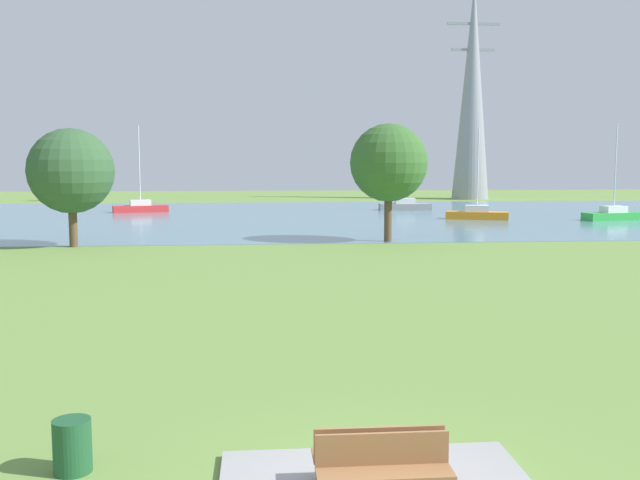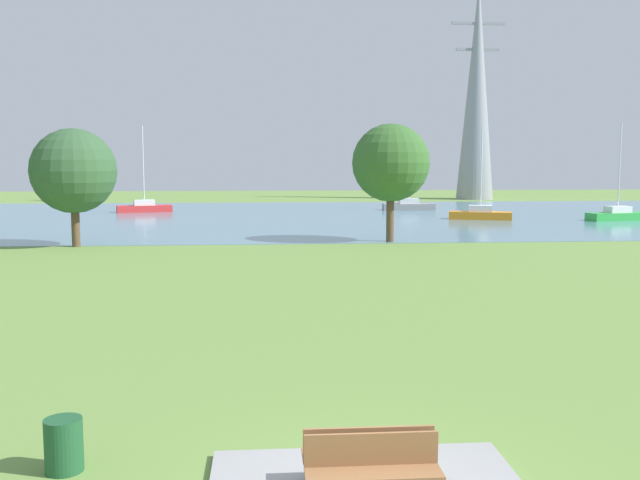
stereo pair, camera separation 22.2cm
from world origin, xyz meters
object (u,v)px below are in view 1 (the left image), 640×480
object	(u,v)px
electricity_pylon	(472,90)
sailboat_orange	(477,214)
sailboat_green	(613,214)
tree_mid_shore	(389,163)
bench_facing_water	(377,459)
litter_bin	(72,446)
sailboat_red	(140,207)
sailboat_gray	(405,205)
bench_facing_inland	(384,476)
tree_east_near	(71,171)

from	to	relation	value
electricity_pylon	sailboat_orange	bearing A→B (deg)	-105.80
electricity_pylon	sailboat_green	bearing A→B (deg)	-86.64
sailboat_green	electricity_pylon	bearing A→B (deg)	93.36
tree_mid_shore	bench_facing_water	bearing A→B (deg)	-100.68
litter_bin	sailboat_green	xyz separation A→B (m)	(30.25, 42.52, 0.07)
sailboat_green	tree_mid_shore	bearing A→B (deg)	-147.15
sailboat_red	sailboat_gray	xyz separation A→B (m)	(24.23, 0.82, -0.03)
bench_facing_water	sailboat_green	distance (m)	50.63
bench_facing_water	litter_bin	distance (m)	4.50
litter_bin	sailboat_green	world-z (taller)	sailboat_green
bench_facing_water	sailboat_gray	xyz separation A→B (m)	(12.13, 56.36, -0.02)
sailboat_gray	electricity_pylon	xyz separation A→B (m)	(11.88, 18.73, 12.51)
sailboat_red	bench_facing_inland	bearing A→B (deg)	-77.82
bench_facing_water	sailboat_green	xyz separation A→B (m)	(25.86, 43.53, -0.00)
sailboat_gray	electricity_pylon	bearing A→B (deg)	57.63
litter_bin	electricity_pylon	xyz separation A→B (m)	(28.39, 74.09, 12.56)
sailboat_green	sailboat_gray	xyz separation A→B (m)	(-13.73, 12.83, -0.02)
sailboat_green	bench_facing_inland	bearing A→B (deg)	-120.41
bench_facing_water	litter_bin	world-z (taller)	bench_facing_water
litter_bin	sailboat_orange	world-z (taller)	sailboat_orange
sailboat_orange	bench_facing_water	bearing A→B (deg)	-108.97
bench_facing_inland	litter_bin	bearing A→B (deg)	160.62
sailboat_green	sailboat_gray	distance (m)	18.79
bench_facing_inland	tree_east_near	xyz separation A→B (m)	(-11.49, 30.12, 3.58)
sailboat_orange	electricity_pylon	bearing A→B (deg)	74.20
litter_bin	sailboat_orange	xyz separation A→B (m)	(19.97, 44.33, 0.06)
litter_bin	sailboat_red	xyz separation A→B (m)	(-7.72, 54.53, 0.07)
bench_facing_inland	sailboat_red	world-z (taller)	sailboat_red
litter_bin	sailboat_gray	xyz separation A→B (m)	(16.52, 55.35, 0.05)
sailboat_orange	electricity_pylon	xyz separation A→B (m)	(8.42, 29.76, 12.49)
electricity_pylon	sailboat_gray	bearing A→B (deg)	-122.37
sailboat_green	tree_mid_shore	world-z (taller)	sailboat_green
bench_facing_water	sailboat_orange	world-z (taller)	sailboat_orange
sailboat_green	tree_mid_shore	xyz separation A→B (m)	(-20.10, -12.98, 4.00)
bench_facing_water	sailboat_green	world-z (taller)	sailboat_green
bench_facing_water	sailboat_orange	distance (m)	47.94
sailboat_orange	tree_mid_shore	world-z (taller)	sailboat_orange
sailboat_orange	litter_bin	bearing A→B (deg)	-114.25
litter_bin	tree_mid_shore	xyz separation A→B (m)	(10.15, 29.55, 4.07)
sailboat_green	electricity_pylon	size ratio (longest dim) A/B	0.29
bench_facing_water	litter_bin	bearing A→B (deg)	167.10
tree_mid_shore	electricity_pylon	distance (m)	48.87
sailboat_gray	electricity_pylon	world-z (taller)	electricity_pylon
tree_mid_shore	electricity_pylon	world-z (taller)	electricity_pylon
bench_facing_water	tree_mid_shore	world-z (taller)	tree_mid_shore
bench_facing_inland	sailboat_gray	xyz separation A→B (m)	(12.13, 56.90, -0.02)
sailboat_gray	sailboat_green	bearing A→B (deg)	-43.05
bench_facing_inland	tree_east_near	world-z (taller)	tree_east_near
sailboat_green	tree_east_near	size ratio (longest dim) A/B	1.18
bench_facing_water	tree_east_near	bearing A→B (deg)	111.22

